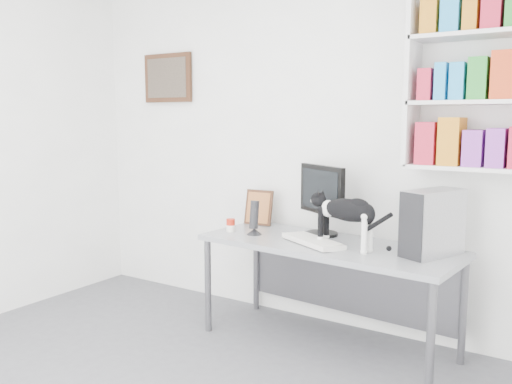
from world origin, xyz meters
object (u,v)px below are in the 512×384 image
(keyboard, at_px, (313,241))
(monitor, at_px, (322,200))
(pc_tower, at_px, (433,223))
(speaker, at_px, (254,217))
(cat, at_px, (346,223))
(bookshelf, at_px, (497,68))
(desk, at_px, (326,295))
(leaning_print, at_px, (259,207))
(soup_can, at_px, (231,225))

(keyboard, bearing_deg, monitor, 132.15)
(monitor, relative_size, pc_tower, 1.26)
(speaker, xyz_separation_m, cat, (0.72, -0.03, 0.04))
(bookshelf, bearing_deg, cat, -154.58)
(desk, relative_size, monitor, 3.41)
(monitor, bearing_deg, pc_tower, 17.86)
(bookshelf, height_order, speaker, bookshelf)
(pc_tower, distance_m, speaker, 1.24)
(desk, xyz_separation_m, pc_tower, (0.68, 0.04, 0.57))
(monitor, xyz_separation_m, speaker, (-0.42, -0.24, -0.13))
(desk, xyz_separation_m, keyboard, (-0.07, -0.08, 0.38))
(bookshelf, height_order, pc_tower, bookshelf)
(bookshelf, height_order, keyboard, bookshelf)
(bookshelf, relative_size, speaker, 4.85)
(leaning_print, relative_size, soup_can, 2.98)
(speaker, bearing_deg, soup_can, 176.86)
(speaker, distance_m, leaning_print, 0.36)
(monitor, xyz_separation_m, keyboard, (0.07, -0.27, -0.24))
(monitor, bearing_deg, leaning_print, -159.01)
(monitor, distance_m, soup_can, 0.70)
(monitor, distance_m, speaker, 0.50)
(monitor, bearing_deg, speaker, -121.33)
(desk, relative_size, keyboard, 3.59)
(bookshelf, xyz_separation_m, speaker, (-1.50, -0.34, -1.00))
(keyboard, xyz_separation_m, soup_can, (-0.68, 0.02, 0.03))
(monitor, distance_m, keyboard, 0.37)
(keyboard, distance_m, leaning_print, 0.75)
(bookshelf, relative_size, pc_tower, 3.07)
(leaning_print, bearing_deg, speaker, -66.72)
(keyboard, bearing_deg, bookshelf, 47.91)
(desk, bearing_deg, soup_can, -170.88)
(bookshelf, bearing_deg, speaker, -167.30)
(bookshelf, bearing_deg, leaning_print, -179.35)
(leaning_print, xyz_separation_m, soup_can, (-0.04, -0.33, -0.09))
(bookshelf, height_order, leaning_print, bookshelf)
(desk, height_order, speaker, speaker)
(pc_tower, bearing_deg, monitor, -168.10)
(monitor, bearing_deg, cat, -13.43)
(bookshelf, bearing_deg, desk, -163.07)
(desk, distance_m, monitor, 0.66)
(speaker, bearing_deg, monitor, 24.39)
(monitor, xyz_separation_m, pc_tower, (0.81, -0.15, -0.05))
(keyboard, bearing_deg, speaker, -155.15)
(keyboard, xyz_separation_m, pc_tower, (0.75, 0.12, 0.18))
(speaker, bearing_deg, desk, -0.68)
(bookshelf, distance_m, leaning_print, 1.93)
(keyboard, xyz_separation_m, speaker, (-0.48, 0.03, 0.11))
(monitor, relative_size, leaning_print, 1.80)
(keyboard, height_order, speaker, speaker)
(desk, xyz_separation_m, monitor, (-0.14, 0.19, 0.62))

